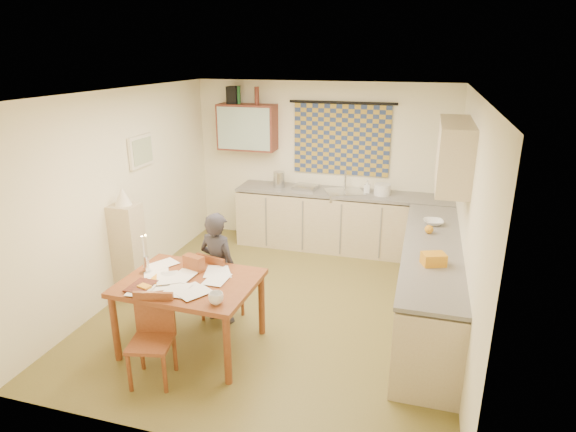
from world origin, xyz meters
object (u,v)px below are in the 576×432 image
(person, at_px, (219,268))
(counter_right, at_px, (429,285))
(shelf_stand, at_px, (129,251))
(counter_back, at_px, (344,222))
(dining_table, at_px, (192,313))
(chair_far, at_px, (222,298))
(stove, at_px, (428,333))

(person, bearing_deg, counter_right, -149.20)
(counter_right, height_order, shelf_stand, shelf_stand)
(counter_back, relative_size, dining_table, 2.47)
(counter_right, relative_size, chair_far, 3.55)
(counter_right, bearing_deg, stove, -90.00)
(chair_far, bearing_deg, shelf_stand, 6.04)
(dining_table, xyz_separation_m, chair_far, (0.07, 0.59, -0.12))
(stove, bearing_deg, chair_far, 169.29)
(dining_table, bearing_deg, person, 84.88)
(counter_back, xyz_separation_m, person, (-0.98, -2.45, 0.19))
(counter_right, distance_m, dining_table, 2.60)
(dining_table, bearing_deg, stove, 5.55)
(stove, xyz_separation_m, chair_far, (-2.24, 0.42, -0.20))
(stove, height_order, person, person)
(dining_table, relative_size, person, 1.04)
(counter_back, height_order, person, person)
(chair_far, bearing_deg, dining_table, 98.36)
(stove, relative_size, shelf_stand, 0.76)
(person, relative_size, shelf_stand, 1.08)
(counter_right, relative_size, person, 2.29)
(counter_right, bearing_deg, shelf_stand, -173.63)
(stove, xyz_separation_m, dining_table, (-2.31, -0.16, -0.07))
(stove, bearing_deg, counter_right, 90.00)
(dining_table, height_order, person, person)
(stove, distance_m, person, 2.29)
(shelf_stand, bearing_deg, stove, -10.06)
(person, height_order, shelf_stand, person)
(counter_right, height_order, person, person)
(counter_back, distance_m, person, 2.65)
(stove, distance_m, shelf_stand, 3.60)
(stove, bearing_deg, counter_back, 113.97)
(dining_table, xyz_separation_m, person, (0.06, 0.56, 0.27))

